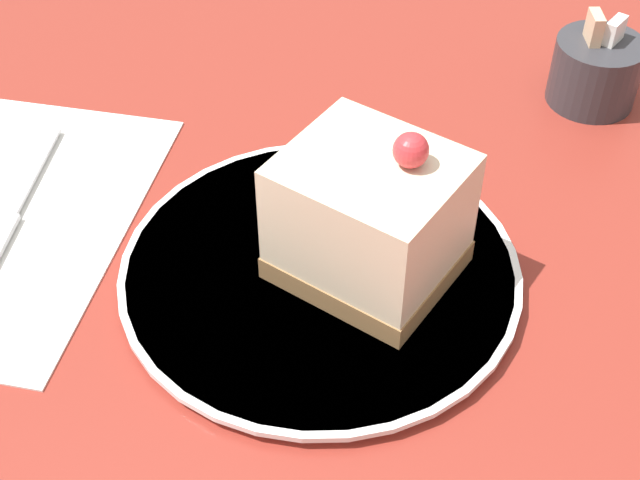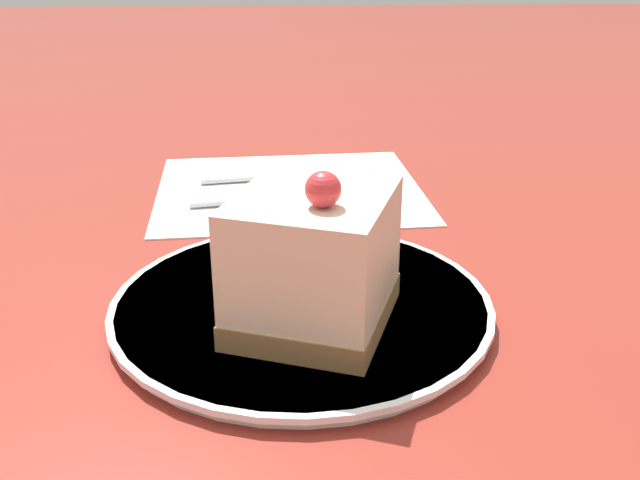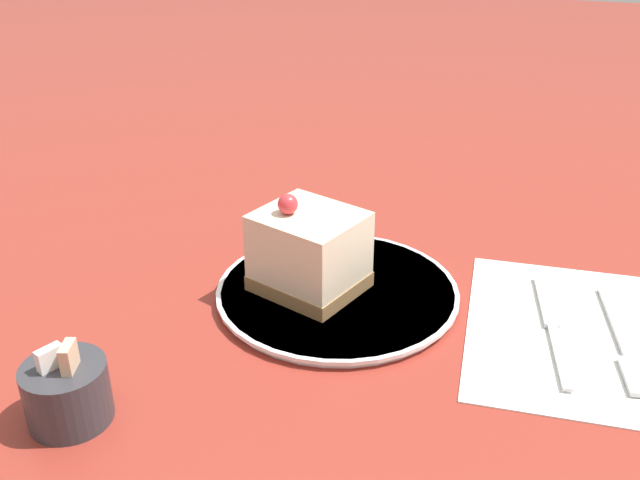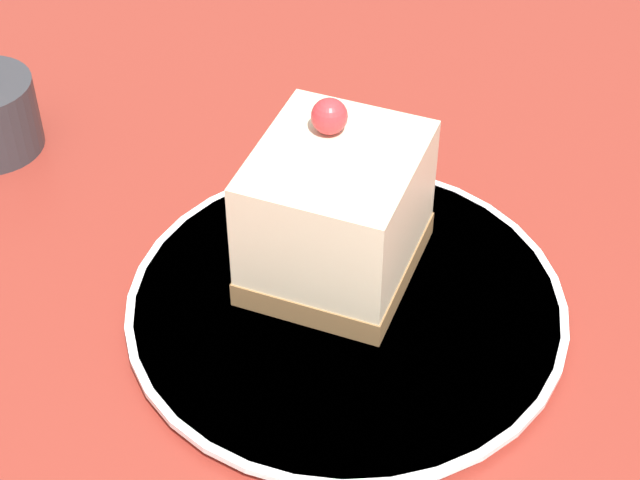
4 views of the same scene
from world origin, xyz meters
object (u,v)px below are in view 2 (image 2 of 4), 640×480
object	(u,v)px
cake_slice	(314,260)
knife	(273,197)
fork	(303,174)
plate	(307,305)

from	to	relation	value
cake_slice	knife	distance (m)	0.24
cake_slice	knife	size ratio (longest dim) A/B	0.65
knife	fork	bearing A→B (deg)	146.83
cake_slice	fork	bearing A→B (deg)	-160.76
cake_slice	knife	world-z (taller)	cake_slice
cake_slice	plate	bearing A→B (deg)	-153.21
knife	cake_slice	bearing A→B (deg)	-2.55
cake_slice	fork	world-z (taller)	cake_slice
plate	fork	size ratio (longest dim) A/B	1.43
cake_slice	fork	size ratio (longest dim) A/B	0.71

